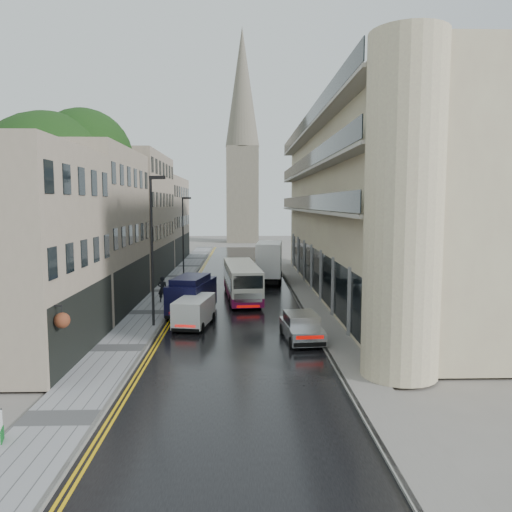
{
  "coord_description": "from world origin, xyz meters",
  "views": [
    {
      "loc": [
        0.35,
        -13.89,
        7.39
      ],
      "look_at": [
        1.26,
        18.0,
        4.02
      ],
      "focal_mm": 35.0,
      "sensor_mm": 36.0,
      "label": 1
    }
  ],
  "objects_px": {
    "lamp_post_far": "(183,239)",
    "navy_van": "(169,299)",
    "tree_near": "(50,210)",
    "pedestrian": "(163,289)",
    "cream_bus": "(231,287)",
    "lamp_post_near": "(152,252)",
    "white_van": "(175,316)",
    "tree_far": "(107,216)",
    "estate_sign": "(0,427)",
    "white_lorry": "(258,264)",
    "silver_hatchback": "(292,334)"
  },
  "relations": [
    {
      "from": "tree_far",
      "to": "pedestrian",
      "type": "bearing_deg",
      "value": -57.21
    },
    {
      "from": "silver_hatchback",
      "to": "tree_far",
      "type": "bearing_deg",
      "value": 119.19
    },
    {
      "from": "silver_hatchback",
      "to": "navy_van",
      "type": "distance_m",
      "value": 9.83
    },
    {
      "from": "white_lorry",
      "to": "estate_sign",
      "type": "xyz_separation_m",
      "value": [
        -8.81,
        -29.83,
        -1.36
      ]
    },
    {
      "from": "white_lorry",
      "to": "silver_hatchback",
      "type": "bearing_deg",
      "value": -81.18
    },
    {
      "from": "tree_near",
      "to": "tree_far",
      "type": "relative_size",
      "value": 1.11
    },
    {
      "from": "pedestrian",
      "to": "lamp_post_far",
      "type": "height_order",
      "value": "lamp_post_far"
    },
    {
      "from": "lamp_post_far",
      "to": "estate_sign",
      "type": "xyz_separation_m",
      "value": [
        -1.81,
        -32.66,
        -3.45
      ]
    },
    {
      "from": "pedestrian",
      "to": "tree_far",
      "type": "bearing_deg",
      "value": -54.16
    },
    {
      "from": "cream_bus",
      "to": "navy_van",
      "type": "height_order",
      "value": "cream_bus"
    },
    {
      "from": "tree_far",
      "to": "pedestrian",
      "type": "xyz_separation_m",
      "value": [
        6.68,
        -10.37,
        -5.15
      ]
    },
    {
      "from": "tree_far",
      "to": "estate_sign",
      "type": "relative_size",
      "value": 13.79
    },
    {
      "from": "tree_near",
      "to": "lamp_post_far",
      "type": "distance_m",
      "value": 15.67
    },
    {
      "from": "tree_far",
      "to": "navy_van",
      "type": "height_order",
      "value": "tree_far"
    },
    {
      "from": "tree_far",
      "to": "lamp_post_near",
      "type": "relative_size",
      "value": 1.41
    },
    {
      "from": "lamp_post_far",
      "to": "estate_sign",
      "type": "relative_size",
      "value": 8.64
    },
    {
      "from": "white_van",
      "to": "tree_far",
      "type": "bearing_deg",
      "value": 124.38
    },
    {
      "from": "cream_bus",
      "to": "lamp_post_far",
      "type": "height_order",
      "value": "lamp_post_far"
    },
    {
      "from": "navy_van",
      "to": "pedestrian",
      "type": "xyz_separation_m",
      "value": [
        -1.22,
        5.08,
        -0.27
      ]
    },
    {
      "from": "tree_near",
      "to": "lamp_post_near",
      "type": "bearing_deg",
      "value": -30.63
    },
    {
      "from": "tree_far",
      "to": "pedestrian",
      "type": "distance_m",
      "value": 13.36
    },
    {
      "from": "lamp_post_far",
      "to": "navy_van",
      "type": "bearing_deg",
      "value": -73.48
    },
    {
      "from": "cream_bus",
      "to": "white_van",
      "type": "bearing_deg",
      "value": -118.31
    },
    {
      "from": "cream_bus",
      "to": "lamp_post_near",
      "type": "distance_m",
      "value": 8.17
    },
    {
      "from": "navy_van",
      "to": "tree_far",
      "type": "bearing_deg",
      "value": 128.43
    },
    {
      "from": "tree_far",
      "to": "white_van",
      "type": "height_order",
      "value": "tree_far"
    },
    {
      "from": "silver_hatchback",
      "to": "navy_van",
      "type": "height_order",
      "value": "navy_van"
    },
    {
      "from": "cream_bus",
      "to": "lamp_post_near",
      "type": "xyz_separation_m",
      "value": [
        -4.5,
        -6.04,
        3.16
      ]
    },
    {
      "from": "white_lorry",
      "to": "navy_van",
      "type": "height_order",
      "value": "white_lorry"
    },
    {
      "from": "white_van",
      "to": "lamp_post_far",
      "type": "height_order",
      "value": "lamp_post_far"
    },
    {
      "from": "tree_far",
      "to": "cream_bus",
      "type": "distance_m",
      "value": 17.1
    },
    {
      "from": "cream_bus",
      "to": "tree_near",
      "type": "bearing_deg",
      "value": -177.73
    },
    {
      "from": "silver_hatchback",
      "to": "white_van",
      "type": "bearing_deg",
      "value": 146.35
    },
    {
      "from": "white_lorry",
      "to": "pedestrian",
      "type": "bearing_deg",
      "value": -126.31
    },
    {
      "from": "lamp_post_near",
      "to": "estate_sign",
      "type": "height_order",
      "value": "lamp_post_near"
    },
    {
      "from": "tree_near",
      "to": "lamp_post_far",
      "type": "height_order",
      "value": "tree_near"
    },
    {
      "from": "silver_hatchback",
      "to": "estate_sign",
      "type": "height_order",
      "value": "silver_hatchback"
    },
    {
      "from": "cream_bus",
      "to": "navy_van",
      "type": "bearing_deg",
      "value": -138.91
    },
    {
      "from": "tree_near",
      "to": "tree_far",
      "type": "bearing_deg",
      "value": 88.68
    },
    {
      "from": "tree_near",
      "to": "navy_van",
      "type": "height_order",
      "value": "tree_near"
    },
    {
      "from": "estate_sign",
      "to": "tree_near",
      "type": "bearing_deg",
      "value": 89.67
    },
    {
      "from": "lamp_post_near",
      "to": "cream_bus",
      "type": "bearing_deg",
      "value": 73.02
    },
    {
      "from": "white_lorry",
      "to": "cream_bus",
      "type": "bearing_deg",
      "value": -97.94
    },
    {
      "from": "lamp_post_far",
      "to": "white_van",
      "type": "bearing_deg",
      "value": -71.77
    },
    {
      "from": "tree_near",
      "to": "lamp_post_far",
      "type": "relative_size",
      "value": 1.78
    },
    {
      "from": "silver_hatchback",
      "to": "lamp_post_near",
      "type": "height_order",
      "value": "lamp_post_near"
    },
    {
      "from": "tree_near",
      "to": "white_van",
      "type": "xyz_separation_m",
      "value": [
        8.96,
        -5.64,
        -6.02
      ]
    },
    {
      "from": "tree_far",
      "to": "white_lorry",
      "type": "bearing_deg",
      "value": -9.17
    },
    {
      "from": "estate_sign",
      "to": "white_van",
      "type": "bearing_deg",
      "value": 59.08
    },
    {
      "from": "white_van",
      "to": "lamp_post_far",
      "type": "distance_m",
      "value": 19.54
    }
  ]
}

